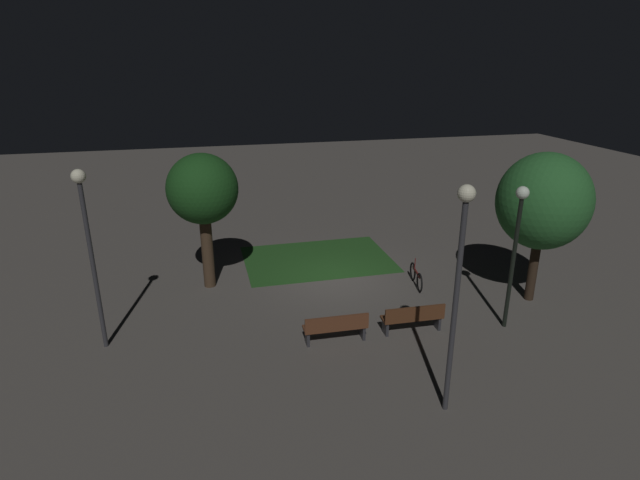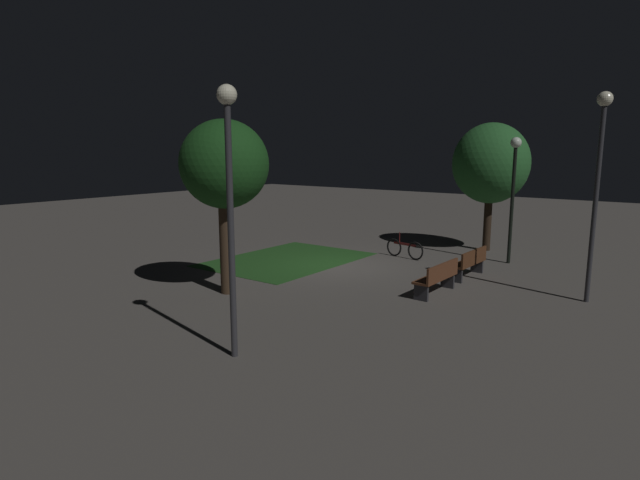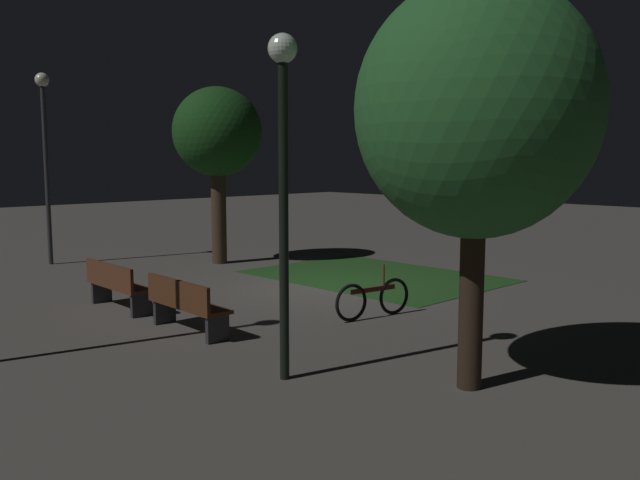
# 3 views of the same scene
# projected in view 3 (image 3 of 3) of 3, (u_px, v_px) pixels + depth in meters

# --- Properties ---
(ground_plane) EXTENTS (60.00, 60.00, 0.00)m
(ground_plane) POSITION_uv_depth(u_px,v_px,m) (322.00, 288.00, 14.42)
(ground_plane) COLOR #56514C
(grass_lawn) EXTENTS (5.69, 4.05, 0.01)m
(grass_lawn) POSITION_uv_depth(u_px,v_px,m) (375.00, 276.00, 15.91)
(grass_lawn) COLOR #23511E
(grass_lawn) RESTS_ON ground
(bench_by_lamp) EXTENTS (1.81, 0.52, 0.88)m
(bench_by_lamp) POSITION_uv_depth(u_px,v_px,m) (116.00, 284.00, 12.31)
(bench_by_lamp) COLOR brown
(bench_by_lamp) RESTS_ON ground
(bench_path_side) EXTENTS (1.81, 0.53, 0.88)m
(bench_path_side) POSITION_uv_depth(u_px,v_px,m) (185.00, 304.00, 10.66)
(bench_path_side) COLOR #512D19
(bench_path_side) RESTS_ON ground
(tree_near_wall) EXTENTS (2.33, 2.33, 4.65)m
(tree_near_wall) POSITION_uv_depth(u_px,v_px,m) (217.00, 134.00, 17.49)
(tree_near_wall) COLOR #423021
(tree_near_wall) RESTS_ON ground
(tree_left_canopy) EXTENTS (2.85, 2.85, 4.86)m
(tree_left_canopy) POSITION_uv_depth(u_px,v_px,m) (476.00, 111.00, 7.76)
(tree_left_canopy) COLOR #2D2116
(tree_left_canopy) RESTS_ON ground
(lamp_post_near_wall) EXTENTS (0.36, 0.36, 4.27)m
(lamp_post_near_wall) POSITION_uv_depth(u_px,v_px,m) (283.00, 146.00, 8.13)
(lamp_post_near_wall) COLOR black
(lamp_post_near_wall) RESTS_ON ground
(lamp_post_path_center) EXTENTS (0.36, 0.36, 4.97)m
(lamp_post_path_center) POSITION_uv_depth(u_px,v_px,m) (45.00, 137.00, 17.33)
(lamp_post_path_center) COLOR #333338
(lamp_post_path_center) RESTS_ON ground
(bicycle) EXTENTS (0.33, 1.61, 0.93)m
(bicycle) POSITION_uv_depth(u_px,v_px,m) (373.00, 299.00, 11.70)
(bicycle) COLOR black
(bicycle) RESTS_ON ground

